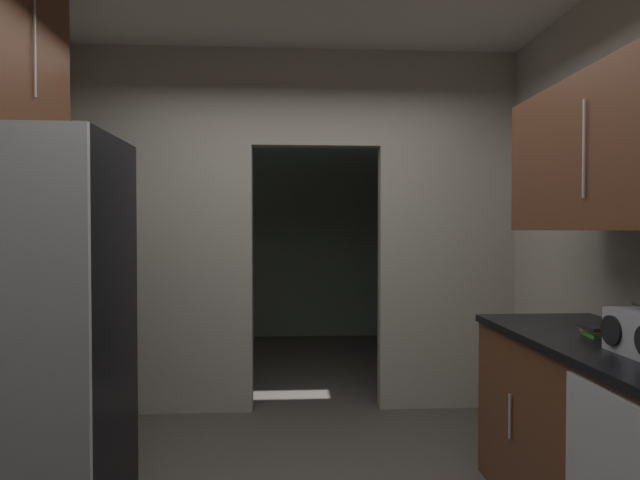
{
  "coord_description": "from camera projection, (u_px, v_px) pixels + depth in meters",
  "views": [
    {
      "loc": [
        -0.06,
        -2.3,
        1.41
      ],
      "look_at": [
        0.12,
        0.75,
        1.35
      ],
      "focal_mm": 28.53,
      "sensor_mm": 36.0,
      "label": 1
    }
  ],
  "objects": [
    {
      "name": "kitchen_partition",
      "position": [
        294.0,
        218.0,
        3.97
      ],
      "size": [
        3.41,
        0.12,
        2.8
      ],
      "color": "#ADA899",
      "rests_on": "ground"
    },
    {
      "name": "book_stack",
      "position": [
        599.0,
        331.0,
        2.33
      ],
      "size": [
        0.14,
        0.17,
        0.05
      ],
      "color": "#388C47",
      "rests_on": "lower_cabinet_run"
    },
    {
      "name": "refrigerator",
      "position": [
        34.0,
        327.0,
        2.48
      ],
      "size": [
        0.79,
        0.71,
        1.87
      ],
      "color": "black",
      "rests_on": "ground"
    },
    {
      "name": "upper_cabinet_counterside",
      "position": [
        625.0,
        149.0,
        2.16
      ],
      "size": [
        0.36,
        1.46,
        0.69
      ],
      "color": "brown"
    },
    {
      "name": "adjoining_room_shell",
      "position": [
        296.0,
        231.0,
        5.89
      ],
      "size": [
        3.41,
        2.83,
        2.8
      ],
      "color": "gray",
      "rests_on": "ground"
    },
    {
      "name": "lower_cabinet_run",
      "position": [
        622.0,
        450.0,
        2.18
      ],
      "size": [
        0.69,
        1.62,
        0.92
      ],
      "color": "brown",
      "rests_on": "ground"
    }
  ]
}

